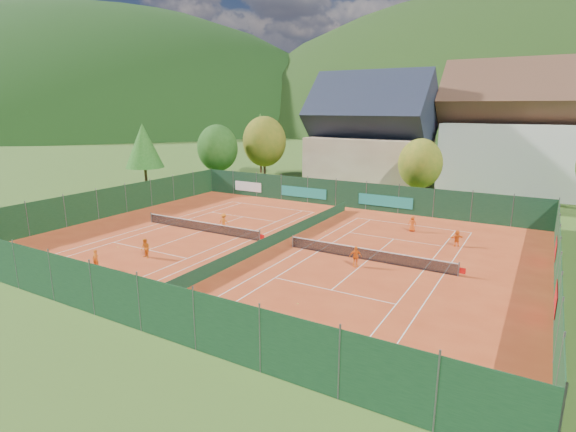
{
  "coord_description": "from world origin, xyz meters",
  "views": [
    {
      "loc": [
        18.74,
        -30.25,
        11.12
      ],
      "look_at": [
        0.0,
        2.0,
        2.0
      ],
      "focal_mm": 28.0,
      "sensor_mm": 36.0,
      "label": 1
    }
  ],
  "objects_px": {
    "player_left_far": "(224,221)",
    "player_right_near": "(355,256)",
    "hotel_block_a": "(527,136)",
    "player_right_far_a": "(412,224)",
    "chalet": "(371,140)",
    "player_right_far_b": "(457,238)",
    "player_left_near": "(96,259)",
    "player_left_mid": "(145,248)",
    "ball_hopper": "(337,338)"
  },
  "relations": [
    {
      "from": "player_right_far_a",
      "to": "player_right_far_b",
      "type": "distance_m",
      "value": 5.09
    },
    {
      "from": "player_left_far",
      "to": "player_right_near",
      "type": "distance_m",
      "value": 14.72
    },
    {
      "from": "ball_hopper",
      "to": "player_right_far_b",
      "type": "xyz_separation_m",
      "value": [
        1.87,
        19.58,
        0.12
      ]
    },
    {
      "from": "player_right_far_a",
      "to": "player_left_mid",
      "type": "bearing_deg",
      "value": 37.84
    },
    {
      "from": "player_right_near",
      "to": "player_left_far",
      "type": "bearing_deg",
      "value": 131.45
    },
    {
      "from": "ball_hopper",
      "to": "player_left_far",
      "type": "bearing_deg",
      "value": 141.49
    },
    {
      "from": "chalet",
      "to": "hotel_block_a",
      "type": "bearing_deg",
      "value": 17.53
    },
    {
      "from": "player_left_far",
      "to": "player_right_far_a",
      "type": "distance_m",
      "value": 17.32
    },
    {
      "from": "ball_hopper",
      "to": "player_right_far_b",
      "type": "relative_size",
      "value": 0.59
    },
    {
      "from": "player_left_far",
      "to": "player_right_near",
      "type": "relative_size",
      "value": 0.98
    },
    {
      "from": "player_left_far",
      "to": "player_right_far_a",
      "type": "xyz_separation_m",
      "value": [
        15.34,
        8.04,
        -0.02
      ]
    },
    {
      "from": "player_left_far",
      "to": "player_right_near",
      "type": "xyz_separation_m",
      "value": [
        14.35,
        -3.28,
        0.02
      ]
    },
    {
      "from": "player_right_near",
      "to": "player_left_mid",
      "type": "bearing_deg",
      "value": 167.6
    },
    {
      "from": "player_left_near",
      "to": "player_left_far",
      "type": "bearing_deg",
      "value": 74.3
    },
    {
      "from": "chalet",
      "to": "player_left_mid",
      "type": "height_order",
      "value": "chalet"
    },
    {
      "from": "player_right_far_b",
      "to": "player_left_mid",
      "type": "bearing_deg",
      "value": -3.23
    },
    {
      "from": "hotel_block_a",
      "to": "player_left_mid",
      "type": "bearing_deg",
      "value": -117.36
    },
    {
      "from": "player_left_near",
      "to": "player_right_near",
      "type": "relative_size",
      "value": 0.88
    },
    {
      "from": "player_left_near",
      "to": "player_right_near",
      "type": "bearing_deg",
      "value": 21.56
    },
    {
      "from": "player_right_near",
      "to": "player_right_far_a",
      "type": "distance_m",
      "value": 11.37
    },
    {
      "from": "hotel_block_a",
      "to": "player_right_far_a",
      "type": "distance_m",
      "value": 28.14
    },
    {
      "from": "chalet",
      "to": "player_right_far_b",
      "type": "xyz_separation_m",
      "value": [
        16.02,
        -22.99,
        -5.95
      ]
    },
    {
      "from": "player_left_mid",
      "to": "player_right_far_a",
      "type": "height_order",
      "value": "player_left_mid"
    },
    {
      "from": "hotel_block_a",
      "to": "player_left_far",
      "type": "height_order",
      "value": "hotel_block_a"
    },
    {
      "from": "player_right_far_b",
      "to": "player_right_far_a",
      "type": "bearing_deg",
      "value": -71.54
    },
    {
      "from": "player_right_far_a",
      "to": "player_left_far",
      "type": "bearing_deg",
      "value": 16.79
    },
    {
      "from": "ball_hopper",
      "to": "player_right_far_b",
      "type": "height_order",
      "value": "player_right_far_b"
    },
    {
      "from": "player_right_near",
      "to": "player_right_far_b",
      "type": "xyz_separation_m",
      "value": [
        5.34,
        8.68,
        -0.08
      ]
    },
    {
      "from": "player_left_mid",
      "to": "player_left_near",
      "type": "bearing_deg",
      "value": -97.83
    },
    {
      "from": "chalet",
      "to": "hotel_block_a",
      "type": "xyz_separation_m",
      "value": [
        19.0,
        6.0,
        0.76
      ]
    },
    {
      "from": "chalet",
      "to": "player_left_mid",
      "type": "relative_size",
      "value": 10.76
    },
    {
      "from": "player_left_mid",
      "to": "player_right_far_b",
      "type": "relative_size",
      "value": 1.11
    },
    {
      "from": "player_right_far_b",
      "to": "ball_hopper",
      "type": "bearing_deg",
      "value": 44.31
    },
    {
      "from": "ball_hopper",
      "to": "player_right_far_a",
      "type": "distance_m",
      "value": 22.36
    },
    {
      "from": "player_left_near",
      "to": "chalet",
      "type": "bearing_deg",
      "value": 73.49
    },
    {
      "from": "player_right_near",
      "to": "player_right_far_a",
      "type": "height_order",
      "value": "player_right_near"
    },
    {
      "from": "player_left_mid",
      "to": "player_right_far_a",
      "type": "distance_m",
      "value": 23.29
    },
    {
      "from": "ball_hopper",
      "to": "player_right_near",
      "type": "distance_m",
      "value": 11.44
    },
    {
      "from": "player_left_far",
      "to": "hotel_block_a",
      "type": "bearing_deg",
      "value": -131.81
    },
    {
      "from": "ball_hopper",
      "to": "player_right_near",
      "type": "bearing_deg",
      "value": 107.66
    },
    {
      "from": "player_left_mid",
      "to": "player_right_far_b",
      "type": "height_order",
      "value": "player_left_mid"
    },
    {
      "from": "hotel_block_a",
      "to": "player_right_far_b",
      "type": "relative_size",
      "value": 15.9
    },
    {
      "from": "hotel_block_a",
      "to": "player_left_mid",
      "type": "height_order",
      "value": "hotel_block_a"
    },
    {
      "from": "chalet",
      "to": "player_right_near",
      "type": "relative_size",
      "value": 10.63
    },
    {
      "from": "player_left_near",
      "to": "player_left_mid",
      "type": "relative_size",
      "value": 0.89
    },
    {
      "from": "ball_hopper",
      "to": "player_right_near",
      "type": "height_order",
      "value": "player_right_near"
    },
    {
      "from": "player_right_far_a",
      "to": "player_right_near",
      "type": "bearing_deg",
      "value": 74.12
    },
    {
      "from": "player_left_near",
      "to": "player_right_far_a",
      "type": "distance_m",
      "value": 26.69
    },
    {
      "from": "chalet",
      "to": "player_right_far_a",
      "type": "distance_m",
      "value": 24.18
    },
    {
      "from": "chalet",
      "to": "player_left_mid",
      "type": "bearing_deg",
      "value": -95.57
    }
  ]
}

